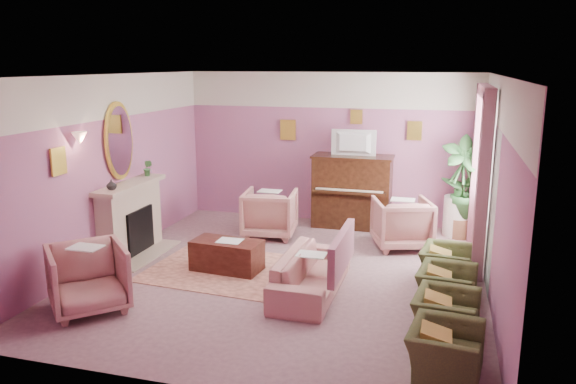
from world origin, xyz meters
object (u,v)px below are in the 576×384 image
(coffee_table, at_px, (227,256))
(floral_armchair_left, at_px, (270,211))
(olive_chair_c, at_px, (447,281))
(television, at_px, (353,141))
(olive_chair_b, at_px, (446,308))
(olive_chair_a, at_px, (445,344))
(piano, at_px, (352,192))
(floral_armchair_right, at_px, (402,221))
(olive_chair_d, at_px, (447,259))
(sofa, at_px, (311,266))
(floral_armchair_front, at_px, (88,275))
(side_table, at_px, (458,216))

(coffee_table, relative_size, floral_armchair_left, 1.10)
(olive_chair_c, bearing_deg, floral_armchair_left, 143.60)
(television, height_order, olive_chair_b, television)
(olive_chair_a, bearing_deg, coffee_table, 146.16)
(piano, height_order, olive_chair_c, piano)
(floral_armchair_left, xyz_separation_m, olive_chair_c, (2.99, -2.20, -0.12))
(piano, xyz_separation_m, olive_chair_a, (1.71, -4.81, -0.32))
(floral_armchair_left, xyz_separation_m, olive_chair_a, (2.99, -3.84, -0.12))
(television, bearing_deg, floral_armchair_left, -144.23)
(piano, xyz_separation_m, coffee_table, (-1.37, -2.75, -0.43))
(television, height_order, floral_armchair_right, television)
(olive_chair_d, bearing_deg, olive_chair_c, -90.00)
(olive_chair_a, bearing_deg, sofa, 136.55)
(sofa, relative_size, floral_armchair_front, 2.02)
(floral_armchair_right, bearing_deg, olive_chair_d, -62.22)
(olive_chair_b, bearing_deg, floral_armchair_right, 103.51)
(floral_armchair_left, distance_m, olive_chair_b, 4.25)
(floral_armchair_right, bearing_deg, olive_chair_b, -76.49)
(television, bearing_deg, piano, 90.00)
(floral_armchair_left, bearing_deg, piano, 37.22)
(olive_chair_d, height_order, side_table, side_table)
(sofa, height_order, floral_armchair_right, floral_armchair_right)
(olive_chair_b, relative_size, olive_chair_c, 1.00)
(olive_chair_d, bearing_deg, floral_armchair_front, -153.34)
(coffee_table, distance_m, floral_armchair_front, 2.06)
(television, distance_m, olive_chair_c, 3.78)
(floral_armchair_front, relative_size, olive_chair_b, 1.18)
(television, distance_m, olive_chair_a, 5.22)
(floral_armchair_right, height_order, olive_chair_d, floral_armchair_right)
(olive_chair_c, distance_m, side_table, 3.12)
(olive_chair_a, height_order, olive_chair_c, same)
(coffee_table, height_order, olive_chair_b, olive_chair_b)
(coffee_table, height_order, floral_armchair_left, floral_armchair_left)
(olive_chair_c, bearing_deg, olive_chair_b, -90.00)
(sofa, relative_size, olive_chair_a, 2.37)
(olive_chair_c, bearing_deg, coffee_table, 172.12)
(floral_armchair_front, distance_m, side_table, 6.21)
(floral_armchair_front, height_order, olive_chair_c, floral_armchair_front)
(television, relative_size, floral_armchair_right, 0.88)
(piano, bearing_deg, floral_armchair_front, -119.11)
(piano, distance_m, olive_chair_b, 4.36)
(sofa, xyz_separation_m, floral_armchair_left, (-1.28, 2.22, 0.08))
(sofa, xyz_separation_m, olive_chair_c, (1.71, 0.02, -0.04))
(television, bearing_deg, sofa, -90.01)
(olive_chair_c, xyz_separation_m, side_table, (0.18, 3.12, 0.02))
(piano, distance_m, sofa, 3.20)
(sofa, height_order, olive_chair_c, sofa)
(olive_chair_d, bearing_deg, floral_armchair_right, 117.78)
(piano, relative_size, olive_chair_a, 1.82)
(piano, distance_m, floral_armchair_right, 1.40)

